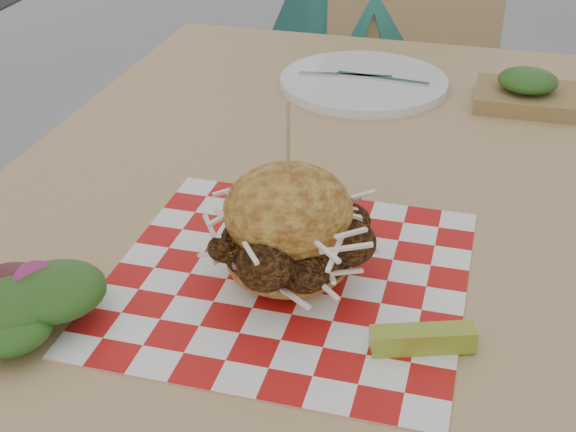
{
  "coord_description": "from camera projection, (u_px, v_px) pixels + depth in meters",
  "views": [
    {
      "loc": [
        0.09,
        -0.66,
        1.23
      ],
      "look_at": [
        -0.09,
        0.0,
        0.82
      ],
      "focal_mm": 50.0,
      "sensor_mm": 36.0,
      "label": 1
    }
  ],
  "objects": [
    {
      "name": "side_salad",
      "position": [
        15.0,
        310.0,
        0.76
      ],
      "size": [
        0.14,
        0.13,
        0.05
      ],
      "color": "#3F1419",
      "rests_on": "patio_table"
    },
    {
      "name": "paper_liner",
      "position": [
        288.0,
        278.0,
        0.83
      ],
      "size": [
        0.36,
        0.36,
        0.0
      ],
      "primitive_type": "cube",
      "color": "red",
      "rests_on": "patio_table"
    },
    {
      "name": "kraft_tray",
      "position": [
        526.0,
        91.0,
        1.22
      ],
      "size": [
        0.15,
        0.12,
        0.06
      ],
      "color": "olive",
      "rests_on": "patio_table"
    },
    {
      "name": "patio_chair",
      "position": [
        395.0,
        73.0,
        1.9
      ],
      "size": [
        0.52,
        0.52,
        0.95
      ],
      "rotation": [
        0.0,
        0.0,
        0.26
      ],
      "color": "tan",
      "rests_on": "ground"
    },
    {
      "name": "pickle_spear",
      "position": [
        423.0,
        339.0,
        0.72
      ],
      "size": [
        0.1,
        0.05,
        0.02
      ],
      "primitive_type": "cube",
      "rotation": [
        0.0,
        0.0,
        0.34
      ],
      "color": "#94A32F",
      "rests_on": "paper_liner"
    },
    {
      "name": "patio_table",
      "position": [
        311.0,
        240.0,
        1.04
      ],
      "size": [
        0.8,
        1.2,
        0.75
      ],
      "color": "tan",
      "rests_on": "ground"
    },
    {
      "name": "place_setting",
      "position": [
        364.0,
        82.0,
        1.29
      ],
      "size": [
        0.27,
        0.27,
        0.02
      ],
      "color": "white",
      "rests_on": "patio_table"
    },
    {
      "name": "sandwich",
      "position": [
        288.0,
        233.0,
        0.8
      ],
      "size": [
        0.17,
        0.17,
        0.19
      ],
      "color": "gold",
      "rests_on": "paper_liner"
    }
  ]
}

